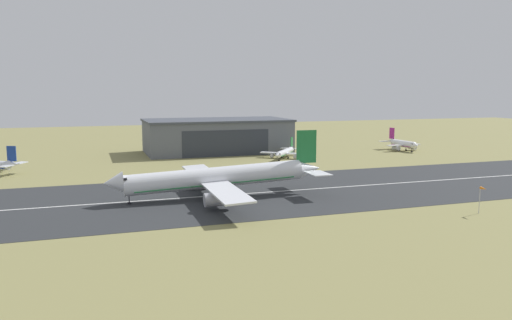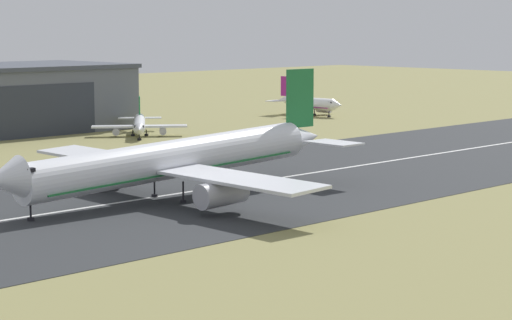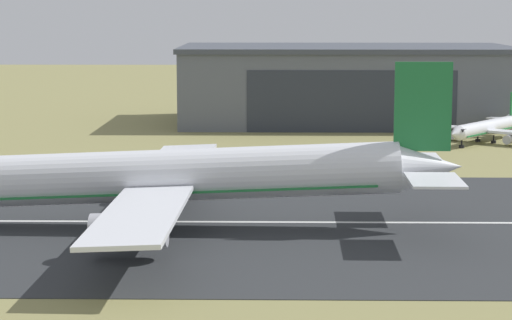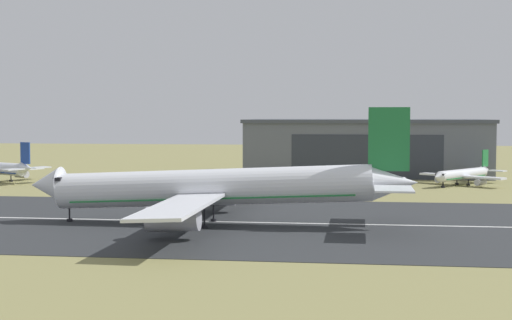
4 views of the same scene
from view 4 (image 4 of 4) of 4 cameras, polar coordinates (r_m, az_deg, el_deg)
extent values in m
cube|color=#2B2D30|center=(102.52, 8.22, -5.13)|extent=(433.72, 54.40, 0.06)
cube|color=silver|center=(102.51, 8.22, -5.11)|extent=(390.35, 0.70, 0.01)
cube|color=slate|center=(190.72, 8.72, 0.92)|extent=(60.97, 31.29, 13.59)
cube|color=#424751|center=(190.53, 8.74, 3.10)|extent=(61.97, 32.29, 0.90)
cube|color=#2D333D|center=(175.13, 8.84, 0.24)|extent=(36.58, 0.12, 10.87)
cylinder|color=silver|center=(100.70, -3.56, -2.18)|extent=(45.07, 5.98, 6.96)
cone|color=silver|center=(108.53, -16.43, -1.90)|extent=(4.90, 5.19, 5.29)
cone|color=silver|center=(98.55, 11.08, -1.83)|extent=(6.39, 4.71, 4.84)
cube|color=black|center=(107.40, -15.22, -1.39)|extent=(1.20, 4.36, 0.49)
cube|color=#1E7238|center=(100.85, -3.56, -2.97)|extent=(40.38, 5.64, 1.88)
cube|color=silver|center=(115.20, -2.49, -1.89)|extent=(7.14, 24.22, 0.68)
cylinder|color=#A8A8B2|center=(113.77, -3.33, -2.89)|extent=(6.82, 3.29, 3.43)
cube|color=silver|center=(86.89, -6.14, -3.70)|extent=(7.14, 24.22, 0.68)
cylinder|color=#A8A8B2|center=(89.32, -6.65, -4.69)|extent=(6.82, 3.29, 3.43)
cube|color=#1E7238|center=(98.14, 10.59, 1.65)|extent=(5.55, 0.39, 8.67)
cube|color=silver|center=(104.96, 10.64, -1.58)|extent=(5.01, 7.90, 0.24)
cube|color=silver|center=(92.13, 10.95, -2.29)|extent=(5.01, 7.90, 0.24)
cylinder|color=black|center=(107.55, -14.70, -4.05)|extent=(0.24, 0.24, 2.86)
cylinder|color=black|center=(107.72, -14.69, -4.69)|extent=(0.84, 0.84, 0.44)
cylinder|color=black|center=(104.22, -3.42, -4.18)|extent=(0.24, 0.24, 2.86)
cylinder|color=black|center=(104.39, -3.42, -4.84)|extent=(0.84, 0.84, 0.44)
cylinder|color=black|center=(98.30, -4.15, -4.66)|extent=(0.24, 0.24, 2.86)
cylinder|color=black|center=(98.48, -4.15, -5.35)|extent=(0.84, 0.84, 0.44)
cylinder|color=silver|center=(164.78, 16.18, -1.10)|extent=(13.32, 16.03, 2.33)
cone|color=silver|center=(155.87, 14.32, -1.33)|extent=(3.13, 3.09, 2.33)
cone|color=silver|center=(174.12, 17.91, -0.75)|extent=(3.37, 3.49, 2.10)
cube|color=black|center=(156.82, 14.54, -1.13)|extent=(2.24, 2.09, 0.44)
cube|color=#1E7238|center=(164.83, 16.18, -1.32)|extent=(12.08, 14.50, 0.20)
cube|color=silver|center=(167.26, 14.46, -1.14)|extent=(8.62, 7.63, 0.40)
cylinder|color=#A8A8B2|center=(166.50, 14.57, -1.50)|extent=(3.01, 3.27, 1.44)
cube|color=silver|center=(161.85, 17.83, -1.35)|extent=(8.62, 7.63, 0.40)
cylinder|color=#A8A8B2|center=(161.76, 17.51, -1.70)|extent=(3.01, 3.27, 1.44)
cube|color=#1E7238|center=(173.57, 17.86, 0.14)|extent=(1.79, 2.16, 3.96)
cube|color=silver|center=(175.48, 17.06, -0.72)|extent=(4.17, 3.94, 0.24)
cube|color=silver|center=(172.77, 18.77, -0.82)|extent=(4.17, 3.94, 0.24)
cylinder|color=black|center=(157.95, 14.73, -1.93)|extent=(0.24, 0.24, 1.31)
cylinder|color=black|center=(157.99, 14.73, -2.09)|extent=(0.84, 0.84, 0.44)
cylinder|color=black|center=(165.73, 15.77, -1.69)|extent=(0.24, 0.24, 1.31)
cylinder|color=black|center=(165.76, 15.77, -1.84)|extent=(0.84, 0.84, 0.44)
cylinder|color=black|center=(164.37, 16.62, -1.75)|extent=(0.24, 0.24, 1.31)
cylinder|color=black|center=(164.41, 16.62, -1.90)|extent=(0.84, 0.84, 0.44)
cylinder|color=silver|center=(175.54, -19.53, -0.66)|extent=(13.37, 8.89, 2.87)
cone|color=silver|center=(168.65, -17.85, -0.62)|extent=(4.26, 3.90, 2.59)
cube|color=navy|center=(175.60, -19.52, -0.92)|extent=(12.10, 8.12, 0.20)
cube|color=silver|center=(179.41, -17.98, -0.70)|extent=(6.47, 9.41, 0.40)
cylinder|color=#A8A8B2|center=(179.42, -18.25, -1.07)|extent=(4.14, 3.32, 1.78)
cube|color=navy|center=(168.86, -17.98, 0.53)|extent=(2.90, 1.71, 4.89)
cube|color=silver|center=(170.95, -16.90, -0.57)|extent=(4.47, 5.17, 0.24)
cube|color=silver|center=(166.59, -18.87, -0.72)|extent=(4.47, 5.17, 0.24)
cylinder|color=black|center=(176.54, -19.01, -1.37)|extent=(0.24, 0.24, 1.71)
cylinder|color=black|center=(176.59, -19.01, -1.58)|extent=(0.84, 0.84, 0.44)
camera|label=1|loc=(54.37, -107.03, 11.18)|focal=35.00mm
camera|label=2|loc=(102.73, -84.53, 4.61)|focal=70.00mm
camera|label=3|loc=(11.06, -75.69, 36.80)|focal=70.00mm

